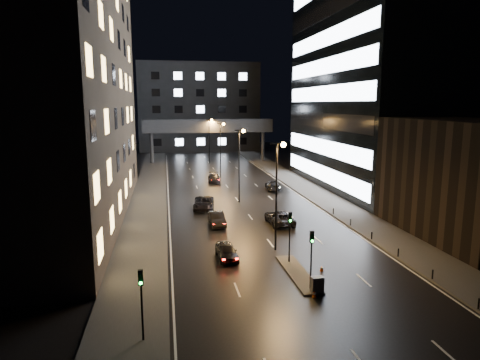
{
  "coord_description": "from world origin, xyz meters",
  "views": [
    {
      "loc": [
        -9.91,
        -29.23,
        13.55
      ],
      "look_at": [
        -0.69,
        23.34,
        4.0
      ],
      "focal_mm": 32.0,
      "sensor_mm": 36.0,
      "label": 1
    }
  ],
  "objects": [
    {
      "name": "median_island",
      "position": [
        0.3,
        2.0,
        0.07
      ],
      "size": [
        1.6,
        8.0,
        0.15
      ],
      "primitive_type": "cube",
      "color": "#383533",
      "rests_on": "ground"
    },
    {
      "name": "sidewalk_left",
      "position": [
        -12.5,
        35.0,
        0.07
      ],
      "size": [
        5.0,
        110.0,
        0.15
      ],
      "primitive_type": "cube",
      "color": "#383533",
      "rests_on": "ground"
    },
    {
      "name": "streetlight_near",
      "position": [
        0.16,
        8.0,
        6.5
      ],
      "size": [
        1.45,
        0.5,
        10.15
      ],
      "color": "black",
      "rests_on": "ground"
    },
    {
      "name": "ground",
      "position": [
        0.0,
        40.0,
        0.0
      ],
      "size": [
        160.0,
        160.0,
        0.0
      ],
      "primitive_type": "plane",
      "color": "black",
      "rests_on": "ground"
    },
    {
      "name": "skybridge",
      "position": [
        0.0,
        70.0,
        8.34
      ],
      "size": [
        30.0,
        3.0,
        10.0
      ],
      "color": "#333335",
      "rests_on": "ground"
    },
    {
      "name": "traffic_signal_corner",
      "position": [
        -11.5,
        -6.01,
        2.94
      ],
      "size": [
        0.28,
        0.34,
        4.4
      ],
      "color": "black",
      "rests_on": "ground"
    },
    {
      "name": "car_away_c",
      "position": [
        -5.17,
        25.04,
        0.78
      ],
      "size": [
        3.25,
        5.88,
        1.56
      ],
      "primitive_type": "imported",
      "rotation": [
        0.0,
        0.0,
        -0.12
      ],
      "color": "black",
      "rests_on": "ground"
    },
    {
      "name": "cone_a",
      "position": [
        2.45,
        2.36,
        0.22
      ],
      "size": [
        0.4,
        0.4,
        0.45
      ],
      "primitive_type": "cone",
      "rotation": [
        0.0,
        0.0,
        -0.28
      ],
      "color": "#FF530D",
      "rests_on": "ground"
    },
    {
      "name": "streetlight_mid_b",
      "position": [
        0.16,
        48.0,
        6.5
      ],
      "size": [
        1.45,
        0.5,
        10.15
      ],
      "color": "black",
      "rests_on": "ground"
    },
    {
      "name": "car_toward_b",
      "position": [
        6.8,
        35.9,
        0.71
      ],
      "size": [
        2.45,
        5.03,
        1.41
      ],
      "primitive_type": "imported",
      "rotation": [
        0.0,
        0.0,
        3.04
      ],
      "color": "black",
      "rests_on": "ground"
    },
    {
      "name": "streetlight_mid_a",
      "position": [
        0.16,
        28.0,
        6.5
      ],
      "size": [
        1.45,
        0.5,
        10.15
      ],
      "color": "black",
      "rests_on": "ground"
    },
    {
      "name": "cone_b",
      "position": [
        0.17,
        -2.19,
        0.25
      ],
      "size": [
        0.38,
        0.38,
        0.49
      ],
      "primitive_type": "cone",
      "rotation": [
        0.0,
        0.0,
        0.18
      ],
      "color": "#FD580D",
      "rests_on": "ground"
    },
    {
      "name": "building_left",
      "position": [
        -22.5,
        24.0,
        20.0
      ],
      "size": [
        15.0,
        48.0,
        40.0
      ],
      "primitive_type": "cube",
      "color": "#2D2319",
      "rests_on": "ground"
    },
    {
      "name": "car_away_a",
      "position": [
        -4.84,
        6.5,
        0.69
      ],
      "size": [
        1.85,
        4.16,
        1.39
      ],
      "primitive_type": "imported",
      "rotation": [
        0.0,
        0.0,
        0.05
      ],
      "color": "black",
      "rests_on": "ground"
    },
    {
      "name": "utility_cabinet",
      "position": [
        0.56,
        -1.7,
        0.73
      ],
      "size": [
        0.89,
        0.58,
        1.16
      ],
      "primitive_type": "cube",
      "rotation": [
        0.0,
        0.0,
        0.03
      ],
      "color": "#545457",
      "rests_on": "median_island"
    },
    {
      "name": "building_right_glass",
      "position": [
        25.0,
        36.0,
        22.5
      ],
      "size": [
        20.0,
        36.0,
        45.0
      ],
      "primitive_type": "cube",
      "color": "black",
      "rests_on": "ground"
    },
    {
      "name": "building_far",
      "position": [
        0.0,
        98.0,
        12.5
      ],
      "size": [
        34.0,
        14.0,
        25.0
      ],
      "primitive_type": "cube",
      "color": "#333335",
      "rests_on": "ground"
    },
    {
      "name": "bollard_row",
      "position": [
        10.2,
        6.5,
        0.45
      ],
      "size": [
        0.12,
        25.12,
        0.9
      ],
      "color": "black",
      "rests_on": "ground"
    },
    {
      "name": "car_toward_a",
      "position": [
        2.66,
        16.41,
        0.76
      ],
      "size": [
        2.65,
        5.51,
        1.51
      ],
      "primitive_type": "imported",
      "rotation": [
        0.0,
        0.0,
        3.17
      ],
      "color": "black",
      "rests_on": "ground"
    },
    {
      "name": "car_away_b",
      "position": [
        -4.43,
        17.17,
        0.74
      ],
      "size": [
        1.7,
        4.53,
        1.48
      ],
      "primitive_type": "imported",
      "rotation": [
        0.0,
        0.0,
        0.03
      ],
      "color": "black",
      "rests_on": "ground"
    },
    {
      "name": "traffic_signal_far",
      "position": [
        0.3,
        -1.01,
        3.09
      ],
      "size": [
        0.28,
        0.34,
        4.4
      ],
      "color": "black",
      "rests_on": "median_island"
    },
    {
      "name": "car_away_d",
      "position": [
        -1.66,
        44.12,
        0.73
      ],
      "size": [
        2.45,
        5.21,
        1.47
      ],
      "primitive_type": "imported",
      "rotation": [
        0.0,
        0.0,
        -0.08
      ],
      "color": "black",
      "rests_on": "ground"
    },
    {
      "name": "building_right_low",
      "position": [
        20.0,
        9.0,
        6.0
      ],
      "size": [
        10.0,
        18.0,
        12.0
      ],
      "primitive_type": "cube",
      "color": "black",
      "rests_on": "ground"
    },
    {
      "name": "sidewalk_right",
      "position": [
        12.5,
        35.0,
        0.07
      ],
      "size": [
        5.0,
        110.0,
        0.15
      ],
      "primitive_type": "cube",
      "color": "#383533",
      "rests_on": "ground"
    },
    {
      "name": "traffic_signal_near",
      "position": [
        0.3,
        4.49,
        3.09
      ],
      "size": [
        0.28,
        0.34,
        4.4
      ],
      "color": "black",
      "rests_on": "median_island"
    },
    {
      "name": "streetlight_far",
      "position": [
        0.16,
        68.0,
        6.5
      ],
      "size": [
        1.45,
        0.5,
        10.15
      ],
      "color": "black",
      "rests_on": "ground"
    }
  ]
}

